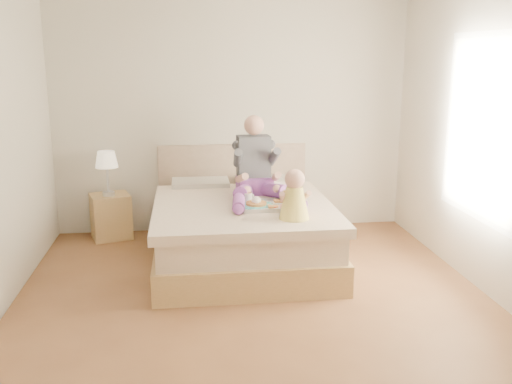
{
  "coord_description": "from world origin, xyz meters",
  "views": [
    {
      "loc": [
        -0.53,
        -4.38,
        2.02
      ],
      "look_at": [
        0.14,
        0.95,
        0.71
      ],
      "focal_mm": 40.0,
      "sensor_mm": 36.0,
      "label": 1
    }
  ],
  "objects": [
    {
      "name": "lamp",
      "position": [
        -1.38,
        1.83,
        0.87
      ],
      "size": [
        0.24,
        0.24,
        0.49
      ],
      "color": "silver",
      "rests_on": "nightstand"
    },
    {
      "name": "tray",
      "position": [
        0.21,
        0.74,
        0.64
      ],
      "size": [
        0.51,
        0.41,
        0.14
      ],
      "rotation": [
        0.0,
        0.0,
        0.05
      ],
      "color": "silver",
      "rests_on": "bed"
    },
    {
      "name": "room",
      "position": [
        0.08,
        0.01,
        1.51
      ],
      "size": [
        4.02,
        4.22,
        2.71
      ],
      "color": "brown",
      "rests_on": "ground"
    },
    {
      "name": "baby",
      "position": [
        0.39,
        0.34,
        0.79
      ],
      "size": [
        0.29,
        0.39,
        0.44
      ],
      "rotation": [
        0.0,
        0.0,
        0.04
      ],
      "color": "#DFC546",
      "rests_on": "bed"
    },
    {
      "name": "adult",
      "position": [
        0.17,
        1.18,
        0.85
      ],
      "size": [
        0.7,
        1.01,
        0.83
      ],
      "rotation": [
        0.0,
        0.0,
        0.07
      ],
      "color": "#733688",
      "rests_on": "bed"
    },
    {
      "name": "nightstand",
      "position": [
        -1.38,
        1.88,
        0.25
      ],
      "size": [
        0.5,
        0.47,
        0.5
      ],
      "rotation": [
        0.0,
        0.0,
        0.3
      ],
      "color": "#A3804C",
      "rests_on": "ground"
    },
    {
      "name": "bed",
      "position": [
        0.0,
        1.08,
        0.32
      ],
      "size": [
        1.7,
        2.18,
        1.0
      ],
      "color": "#A3804C",
      "rests_on": "ground"
    }
  ]
}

